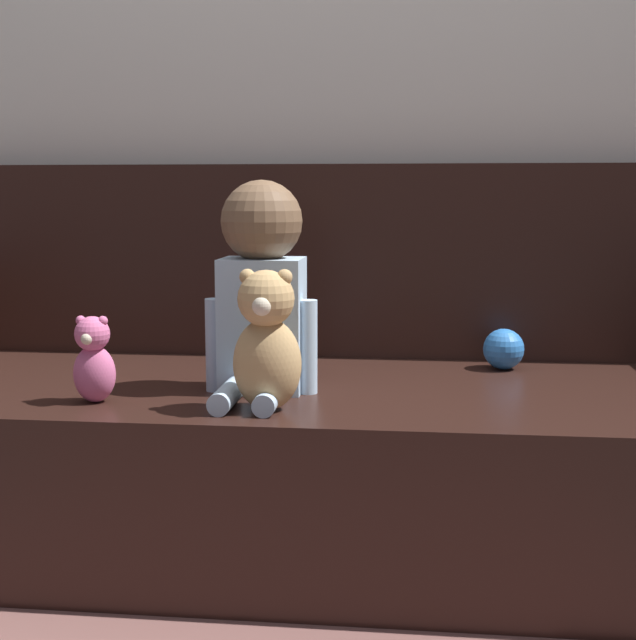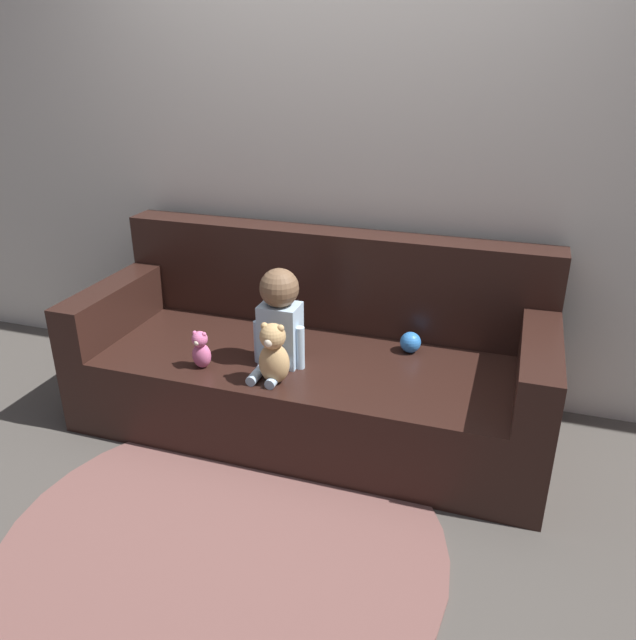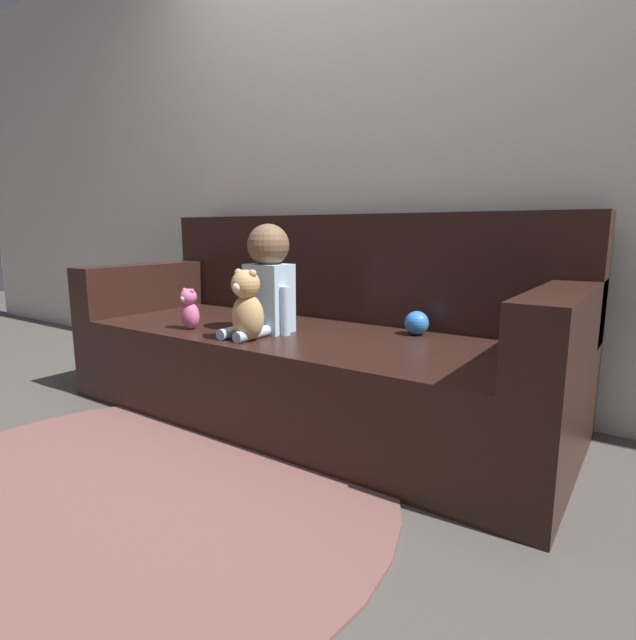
# 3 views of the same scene
# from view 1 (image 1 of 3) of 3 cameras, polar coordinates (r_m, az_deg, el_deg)

# --- Properties ---
(ground_plane) EXTENTS (12.00, 12.00, 0.00)m
(ground_plane) POSITION_cam_1_polar(r_m,az_deg,el_deg) (2.16, -0.42, -13.80)
(ground_plane) COLOR #4C4742
(wall_back) EXTENTS (8.00, 0.05, 2.60)m
(wall_back) POSITION_cam_1_polar(r_m,az_deg,el_deg) (2.57, 1.07, 19.18)
(wall_back) COLOR silver
(wall_back) RESTS_ON ground_plane
(couch) EXTENTS (2.18, 0.88, 0.88)m
(couch) POSITION_cam_1_polar(r_m,az_deg,el_deg) (2.13, -0.20, -5.63)
(couch) COLOR black
(couch) RESTS_ON ground_plane
(person_baby) EXTENTS (0.24, 0.33, 0.45)m
(person_baby) POSITION_cam_1_polar(r_m,az_deg,el_deg) (1.88, -3.63, 1.98)
(person_baby) COLOR silver
(person_baby) RESTS_ON couch
(teddy_bear_brown) EXTENTS (0.13, 0.13, 0.28)m
(teddy_bear_brown) POSITION_cam_1_polar(r_m,az_deg,el_deg) (1.72, -3.30, -1.35)
(teddy_bear_brown) COLOR tan
(teddy_bear_brown) RESTS_ON couch
(plush_toy_side) EXTENTS (0.09, 0.08, 0.18)m
(plush_toy_side) POSITION_cam_1_polar(r_m,az_deg,el_deg) (1.85, -14.16, -2.48)
(plush_toy_side) COLOR #DB6699
(plush_toy_side) RESTS_ON couch
(toy_ball) EXTENTS (0.10, 0.10, 0.10)m
(toy_ball) POSITION_cam_1_polar(r_m,az_deg,el_deg) (2.19, 11.79, -1.83)
(toy_ball) COLOR #337FDB
(toy_ball) RESTS_ON couch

